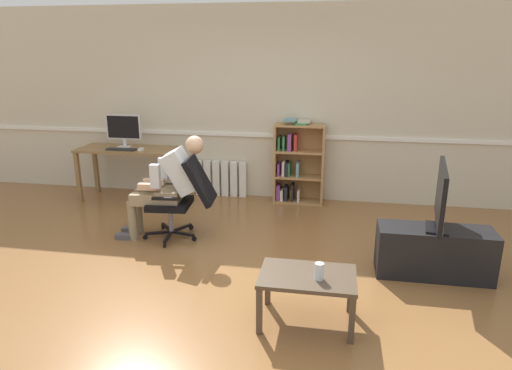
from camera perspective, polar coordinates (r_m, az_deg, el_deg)
ground_plane at (r=4.38m, az=-3.96°, el=-11.89°), size 18.00×18.00×0.00m
back_wall at (r=6.49m, az=1.49°, el=10.07°), size 12.00×0.13×2.70m
computer_desk at (r=6.72m, az=-15.98°, el=3.58°), size 1.36×0.57×0.76m
imac_monitor at (r=6.74m, az=-16.35°, el=6.86°), size 0.51×0.14×0.46m
keyboard at (r=6.57m, az=-16.61°, el=4.32°), size 0.42×0.12×0.02m
computer_mouse at (r=6.47m, az=-14.28°, el=4.37°), size 0.06×0.10×0.03m
bookshelf at (r=6.38m, az=5.04°, el=2.63°), size 0.70×0.29×1.19m
radiator at (r=6.73m, az=-4.44°, el=0.84°), size 0.77×0.08×0.52m
office_chair at (r=5.18m, az=-9.12°, el=-1.23°), size 0.84×0.62×0.96m
person_seated at (r=5.19m, az=-11.10°, el=0.15°), size 1.05×0.41×1.20m
tv_stand at (r=4.68m, az=21.50°, el=-7.87°), size 1.06×0.39×0.48m
tv_screen at (r=4.49m, az=22.27°, el=-1.37°), size 0.25×0.88×0.61m
coffee_table at (r=3.63m, az=6.50°, el=-11.95°), size 0.75×0.49×0.42m
drinking_glass at (r=3.52m, az=7.96°, el=-10.72°), size 0.07×0.07×0.13m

